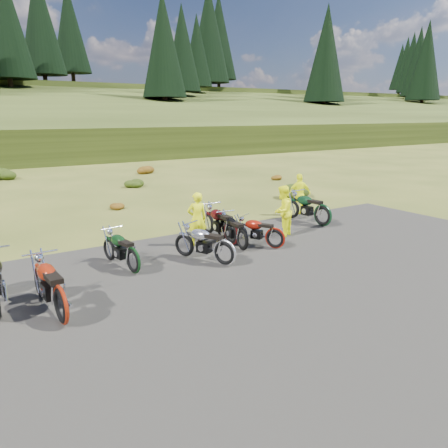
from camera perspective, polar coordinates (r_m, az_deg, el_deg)
ground at (r=12.12m, az=2.45°, el=-5.68°), size 300.00×300.00×0.00m
gravel_pad at (r=10.66m, az=8.72°, el=-8.69°), size 20.00×12.00×0.04m
hill_slope at (r=59.81m, az=-26.66°, el=8.76°), size 300.00×45.97×9.37m
conifer_23 at (r=73.17m, az=-26.97°, el=23.27°), size 7.48×7.48×19.00m
conifer_24 at (r=80.10m, az=-22.94°, el=23.25°), size 7.04×7.04×18.00m
conifer_25 at (r=87.27m, az=-19.55°, el=23.02°), size 6.60×6.60×17.00m
conifer_26 at (r=65.16m, az=-7.92°, el=22.22°), size 6.16×6.16×16.00m
conifer_27 at (r=73.23m, az=-5.50°, el=21.93°), size 5.72×5.72×15.00m
conifer_28 at (r=81.38m, az=-3.57°, el=21.67°), size 5.28×5.28×14.00m
conifer_29 at (r=90.12m, az=-2.01°, el=23.66°), size 7.92×7.92×20.00m
conifer_30 at (r=98.37m, az=-0.70°, el=23.27°), size 7.48×7.48×19.00m
conifer_31 at (r=81.86m, az=13.20°, el=20.89°), size 7.04×7.04×18.00m
conifer_32 at (r=90.37m, az=13.17°, el=20.67°), size 6.60×6.60×17.00m
conifer_33 at (r=98.88m, az=13.15°, el=20.48°), size 6.16×6.16×16.00m
conifer_34 at (r=107.39m, az=13.13°, el=20.33°), size 5.72×5.72×15.00m
conifer_35 at (r=115.90m, az=13.11°, el=20.19°), size 5.28×5.28×14.00m
conifer_36 at (r=124.70m, az=13.17°, el=21.23°), size 7.92×7.92×20.00m
conifer_37 at (r=113.02m, az=24.90°, el=18.81°), size 7.48×7.48×19.00m
conifer_38 at (r=121.38m, az=24.06°, el=18.82°), size 7.04×7.04×18.00m
conifer_39 at (r=129.76m, az=23.34°, el=18.82°), size 6.60×6.60×17.00m
conifer_40 at (r=138.16m, az=22.70°, el=18.81°), size 6.16×6.16×16.00m
conifer_41 at (r=146.49m, az=22.10°, el=18.50°), size 5.72×5.72×15.00m
shrub_3 at (r=31.59m, az=-26.68°, el=6.04°), size 1.56×1.56×0.92m
shrub_4 at (r=19.89m, az=-13.96°, el=2.49°), size 0.77×0.77×0.45m
shrub_5 at (r=25.76m, az=-11.75°, el=5.38°), size 1.03×1.03×0.61m
shrub_6 at (r=31.69m, az=-10.35°, el=7.19°), size 1.30×1.30×0.77m
shrub_7 at (r=22.45m, az=9.41°, el=4.63°), size 1.56×1.56×0.92m
shrub_8 at (r=28.33m, az=6.59°, el=6.20°), size 0.77×0.77×0.45m
motorcycle_1 at (r=9.55m, az=-20.26°, el=-12.28°), size 0.92×2.34×1.20m
motorcycle_2 at (r=11.85m, az=-11.68°, el=-6.44°), size 0.95×2.09×1.06m
motorcycle_3 at (r=12.18m, az=0.08°, el=-5.56°), size 1.50×2.21×1.10m
motorcycle_4 at (r=14.07m, az=0.96°, el=-2.83°), size 0.80×2.28×1.18m
motorcycle_5 at (r=13.53m, az=2.39°, el=-3.53°), size 0.85×2.05×1.05m
motorcycle_6 at (r=13.78m, az=6.65°, el=-3.28°), size 1.45×1.95×0.98m
motorcycle_7 at (r=16.80m, az=12.70°, el=-0.35°), size 1.00×2.40×1.22m
person_middle at (r=13.81m, az=-3.55°, el=0.53°), size 0.71×0.55×1.72m
person_right_a at (r=14.96m, az=7.62°, el=1.56°), size 1.06×0.98×1.75m
person_right_b at (r=18.40m, az=9.81°, el=3.77°), size 1.08×0.70×1.71m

